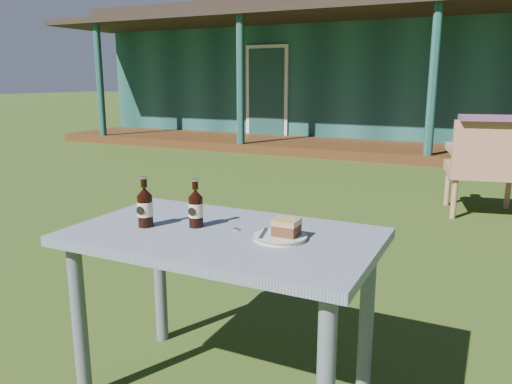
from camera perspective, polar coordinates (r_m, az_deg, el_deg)
The scene contains 11 objects.
ground at distance 3.60m, azimuth 9.12°, elevation -8.64°, with size 80.00×80.00×0.00m, color #334916.
pavilion at distance 12.65m, azimuth 22.15°, elevation 13.21°, with size 15.80×8.30×3.45m.
cafe_table at distance 2.00m, azimuth -3.78°, elevation -7.36°, with size 1.20×0.70×0.72m.
plate at distance 1.88m, azimuth 2.76°, elevation -5.14°, with size 0.20×0.20×0.01m.
cake_slice at distance 1.87m, azimuth 3.49°, elevation -4.01°, with size 0.09×0.09×0.06m.
fork at distance 1.89m, azimuth 0.82°, elevation -4.74°, with size 0.01×0.14×0.00m, color silver.
cola_bottle_near at distance 2.02m, azimuth -6.91°, elevation -1.80°, with size 0.06×0.06×0.20m.
cola_bottle_far at distance 2.06m, azimuth -12.57°, elevation -1.64°, with size 0.06×0.06×0.21m.
bottle_cap at distance 1.98m, azimuth -2.28°, elevation -4.29°, with size 0.03×0.03×0.01m, color silver.
armchair_left at distance 5.27m, azimuth 24.92°, elevation 3.08°, with size 0.81×0.77×0.94m.
floral_throw at distance 5.04m, azimuth 25.76°, elevation 7.62°, with size 0.62×0.21×0.05m, color #6C3C64.
Camera 1 is at (0.93, -3.23, 1.30)m, focal length 35.00 mm.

